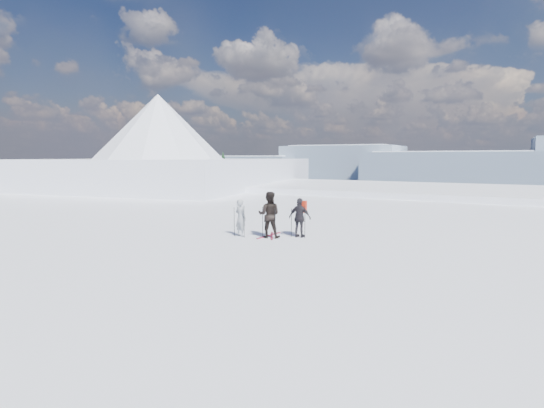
# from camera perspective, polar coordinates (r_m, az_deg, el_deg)

# --- Properties ---
(lake_basin) EXTENTS (820.00, 820.00, 71.62)m
(lake_basin) POSITION_cam_1_polar(r_m,az_deg,el_deg) (42.10, 20.11, -7.42)
(lake_basin) COLOR white
(lake_basin) RESTS_ON ground
(far_mountain_range) EXTENTS (770.00, 110.00, 53.00)m
(far_mountain_range) POSITION_cam_1_polar(r_m,az_deg,el_deg) (466.07, 31.57, 4.11)
(far_mountain_range) COLOR slate
(far_mountain_range) RESTS_ON ground
(near_ridge) EXTENTS (31.37, 35.68, 25.62)m
(near_ridge) POSITION_cam_1_polar(r_m,az_deg,el_deg) (51.71, -10.51, -1.30)
(near_ridge) COLOR white
(near_ridge) RESTS_ON ground
(skier_grey) EXTENTS (0.64, 0.51, 1.53)m
(skier_grey) POSITION_cam_1_polar(r_m,az_deg,el_deg) (17.25, -4.24, -1.87)
(skier_grey) COLOR gray
(skier_grey) RESTS_ON ground
(skier_dark) EXTENTS (1.08, 0.96, 1.86)m
(skier_dark) POSITION_cam_1_polar(r_m,az_deg,el_deg) (16.94, -0.39, -1.45)
(skier_dark) COLOR black
(skier_dark) RESTS_ON ground
(skier_pack) EXTENTS (0.95, 0.43, 1.59)m
(skier_pack) POSITION_cam_1_polar(r_m,az_deg,el_deg) (17.06, 3.76, -1.86)
(skier_pack) COLOR black
(skier_pack) RESTS_ON ground
(backpack) EXTENTS (0.35, 0.21, 0.49)m
(backpack) POSITION_cam_1_polar(r_m,az_deg,el_deg) (17.17, 4.11, 1.67)
(backpack) COLOR red
(backpack) RESTS_ON skier_pack
(ski_poles) EXTENTS (2.75, 1.04, 1.32)m
(ski_poles) POSITION_cam_1_polar(r_m,az_deg,el_deg) (16.99, -0.44, -2.47)
(ski_poles) COLOR black
(ski_poles) RESTS_ON ground
(skis_loose) EXTENTS (0.88, 1.70, 0.03)m
(skis_loose) POSITION_cam_1_polar(r_m,az_deg,el_deg) (17.43, -0.22, -4.27)
(skis_loose) COLOR black
(skis_loose) RESTS_ON ground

